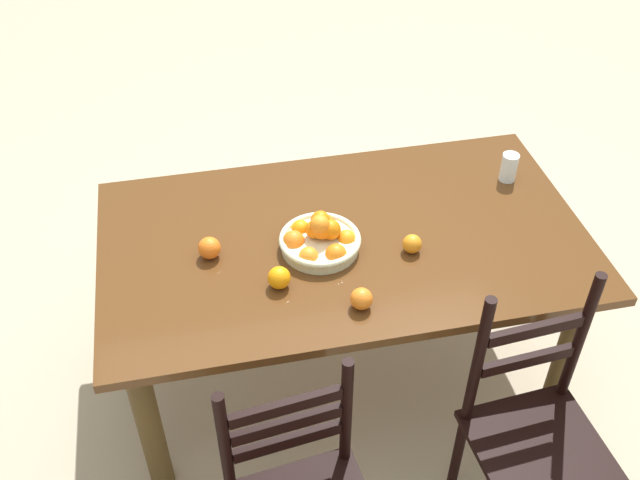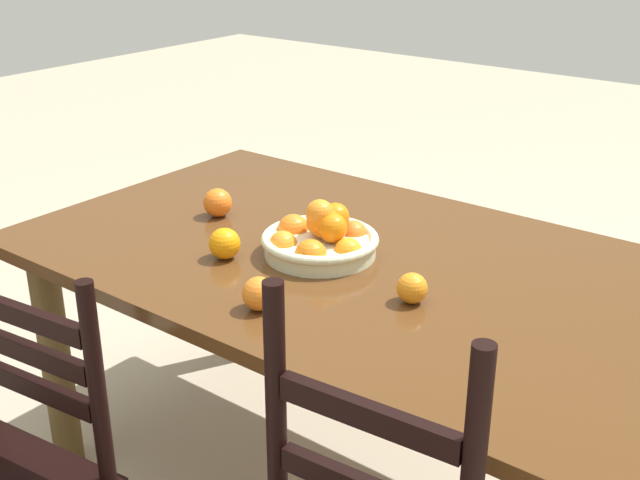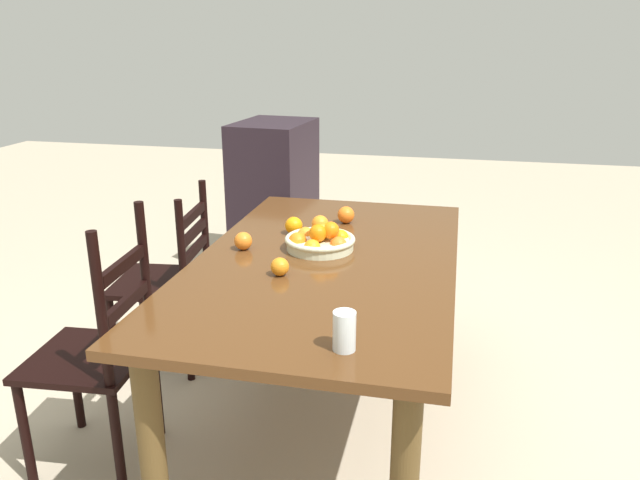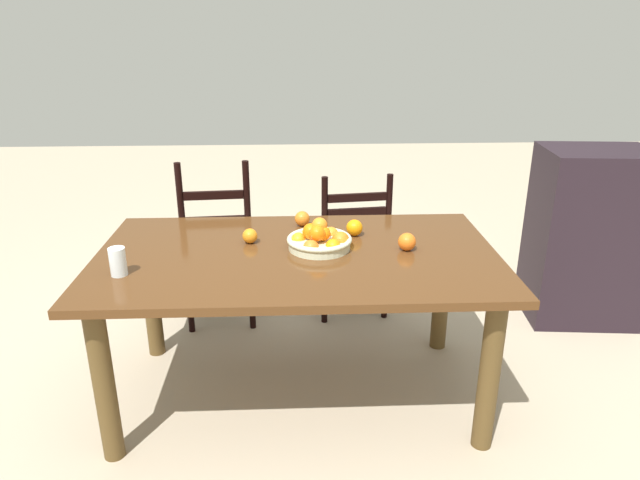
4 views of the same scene
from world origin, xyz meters
name	(u,v)px [view 4 (image 4 of 4)]	position (x,y,z in m)	size (l,w,h in m)	color
ground_plane	(300,392)	(0.00, 0.00, 0.00)	(12.00, 12.00, 0.00)	tan
dining_table	(298,275)	(0.00, 0.00, 0.63)	(1.77, 1.02, 0.74)	#4F2F15
chair_near_window	(351,244)	(0.32, 0.86, 0.43)	(0.47, 0.47, 0.90)	black
chair_by_cabinet	(219,249)	(-0.45, 0.77, 0.45)	(0.44, 0.44, 1.00)	black
cabinet	(587,236)	(1.70, 0.73, 0.51)	(0.60, 0.46, 1.03)	black
fruit_bowl	(320,239)	(0.10, 0.04, 0.78)	(0.29, 0.29, 0.15)	beige
orange_loose_0	(355,228)	(0.27, 0.21, 0.78)	(0.08, 0.08, 0.08)	orange
orange_loose_1	(303,219)	(0.03, 0.36, 0.77)	(0.07, 0.07, 0.07)	orange
orange_loose_2	(408,242)	(0.49, 0.01, 0.78)	(0.08, 0.08, 0.08)	orange
orange_loose_3	(251,236)	(-0.22, 0.13, 0.77)	(0.07, 0.07, 0.07)	orange
drinking_glass	(118,262)	(-0.72, -0.21, 0.80)	(0.07, 0.07, 0.12)	silver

